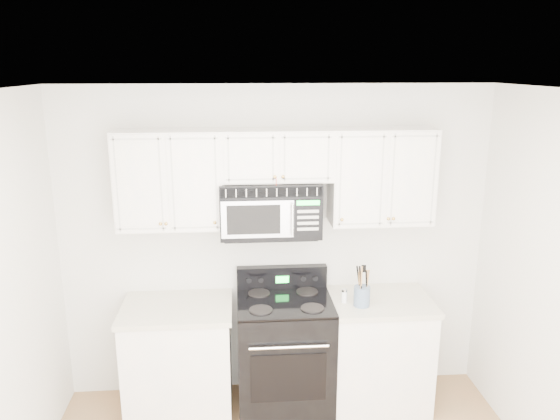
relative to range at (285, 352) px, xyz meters
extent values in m
cube|color=silver|center=(-0.05, -1.43, 2.12)|extent=(3.50, 3.50, 0.01)
cube|color=silver|center=(-0.05, 0.32, 0.82)|extent=(3.50, 0.01, 2.60)
cube|color=silver|center=(-0.85, 0.00, -0.04)|extent=(0.82, 0.63, 0.88)
cube|color=beige|center=(-0.85, 0.00, 0.42)|extent=(0.86, 0.65, 0.04)
cube|color=black|center=(-0.85, 0.04, -0.43)|extent=(0.82, 0.55, 0.10)
cube|color=silver|center=(0.75, 0.00, -0.04)|extent=(0.82, 0.63, 0.88)
cube|color=beige|center=(0.75, 0.00, 0.42)|extent=(0.86, 0.65, 0.04)
cube|color=black|center=(0.75, 0.04, -0.43)|extent=(0.82, 0.55, 0.10)
cube|color=black|center=(0.00, -0.01, -0.02)|extent=(0.75, 0.64, 0.92)
cube|color=black|center=(0.00, -0.33, -0.03)|extent=(0.57, 0.01, 0.40)
cylinder|color=silver|center=(0.00, -0.36, 0.24)|extent=(0.59, 0.02, 0.02)
cube|color=black|center=(0.00, -0.01, 0.44)|extent=(0.75, 0.64, 0.02)
cube|color=black|center=(0.00, 0.28, 0.53)|extent=(0.75, 0.08, 0.20)
cube|color=#1FE740|center=(0.00, 0.23, 0.53)|extent=(0.11, 0.00, 0.06)
cube|color=silver|center=(-0.87, 0.15, 1.41)|extent=(0.80, 0.33, 0.75)
cube|color=silver|center=(0.77, 0.15, 1.41)|extent=(0.80, 0.33, 0.75)
cube|color=silver|center=(-0.05, 0.15, 1.59)|extent=(0.84, 0.33, 0.39)
sphere|color=#C29646|center=(-0.89, -0.04, 1.12)|extent=(0.03, 0.03, 0.03)
sphere|color=#C29646|center=(-0.53, -0.04, 1.12)|extent=(0.03, 0.03, 0.03)
sphere|color=#C29646|center=(0.43, -0.04, 1.12)|extent=(0.03, 0.03, 0.03)
sphere|color=#C29646|center=(0.79, -0.04, 1.12)|extent=(0.03, 0.03, 0.03)
sphere|color=#C29646|center=(-0.08, -0.04, 1.46)|extent=(0.03, 0.03, 0.03)
sphere|color=#C29646|center=(-0.02, -0.04, 1.46)|extent=(0.03, 0.03, 0.03)
cylinder|color=red|center=(-0.07, -0.04, 1.40)|extent=(0.00, 0.00, 0.10)
sphere|color=#C29646|center=(-0.07, -0.04, 1.35)|extent=(0.03, 0.03, 0.03)
cube|color=black|center=(-0.10, 0.12, 1.18)|extent=(0.77, 0.39, 0.43)
cube|color=#B6B4AD|center=(-0.10, -0.06, 1.35)|extent=(0.75, 0.01, 0.08)
cube|color=#AEAEB1|center=(-0.21, -0.07, 1.14)|extent=(0.54, 0.01, 0.28)
cube|color=black|center=(-0.24, -0.08, 1.14)|extent=(0.40, 0.01, 0.22)
cube|color=black|center=(0.17, -0.07, 1.14)|extent=(0.21, 0.01, 0.28)
cube|color=#1FE740|center=(0.17, -0.08, 1.27)|extent=(0.17, 0.00, 0.04)
cylinder|color=silver|center=(0.04, -0.11, 1.14)|extent=(0.02, 0.02, 0.24)
cylinder|color=slate|center=(0.59, -0.11, 0.52)|extent=(0.13, 0.13, 0.16)
cylinder|color=#A5733E|center=(0.63, -0.11, 0.59)|extent=(0.01, 0.01, 0.27)
cylinder|color=black|center=(0.57, -0.08, 0.60)|extent=(0.01, 0.01, 0.30)
cylinder|color=#A5733E|center=(0.58, -0.14, 0.61)|extent=(0.01, 0.01, 0.32)
cylinder|color=black|center=(0.63, -0.11, 0.59)|extent=(0.01, 0.01, 0.27)
cylinder|color=#A5733E|center=(0.57, -0.08, 0.60)|extent=(0.01, 0.01, 0.30)
cylinder|color=black|center=(0.58, -0.14, 0.61)|extent=(0.01, 0.01, 0.32)
cylinder|color=#A5733E|center=(0.63, -0.11, 0.59)|extent=(0.01, 0.01, 0.27)
cylinder|color=white|center=(0.47, -0.04, 0.48)|extent=(0.04, 0.04, 0.09)
cylinder|color=silver|center=(0.47, -0.04, 0.54)|extent=(0.05, 0.05, 0.02)
cylinder|color=white|center=(0.59, -0.08, 0.48)|extent=(0.04, 0.04, 0.09)
cylinder|color=silver|center=(0.59, -0.08, 0.54)|extent=(0.05, 0.05, 0.02)
camera|label=1|loc=(-0.36, -3.96, 2.26)|focal=35.00mm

